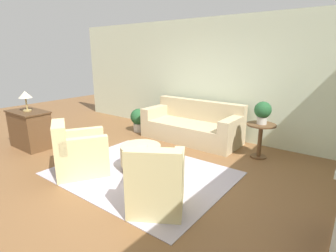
{
  "coord_description": "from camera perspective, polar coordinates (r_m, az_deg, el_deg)",
  "views": [
    {
      "loc": [
        2.84,
        -3.01,
        1.99
      ],
      "look_at": [
        0.15,
        0.55,
        0.75
      ],
      "focal_mm": 28.0,
      "sensor_mm": 36.0,
      "label": 1
    }
  ],
  "objects": [
    {
      "name": "potted_plant_on_side_table",
      "position": [
        5.27,
        19.92,
        3.04
      ],
      "size": [
        0.32,
        0.32,
        0.43
      ],
      "color": "beige",
      "rests_on": "side_table"
    },
    {
      "name": "potted_plant_floor",
      "position": [
        6.89,
        -6.42,
        1.6
      ],
      "size": [
        0.42,
        0.42,
        0.61
      ],
      "color": "beige",
      "rests_on": "ground_plane"
    },
    {
      "name": "rug",
      "position": [
        4.58,
        -5.74,
        -10.19
      ],
      "size": [
        2.89,
        2.21,
        0.01
      ],
      "color": "#BCB2C1",
      "rests_on": "ground_plane"
    },
    {
      "name": "wall_back",
      "position": [
        6.43,
        10.88,
        10.0
      ],
      "size": [
        9.34,
        0.12,
        2.8
      ],
      "color": "beige",
      "rests_on": "ground_plane"
    },
    {
      "name": "couch",
      "position": [
        6.22,
        5.27,
        -0.1
      ],
      "size": [
        2.3,
        0.98,
        0.9
      ],
      "color": "#C6B289",
      "rests_on": "ground_plane"
    },
    {
      "name": "ottoman_table",
      "position": [
        4.58,
        -5.96,
        -6.22
      ],
      "size": [
        0.7,
        0.7,
        0.46
      ],
      "color": "#C6B289",
      "rests_on": "rug"
    },
    {
      "name": "dresser",
      "position": [
        6.41,
        -27.83,
        -0.5
      ],
      "size": [
        0.97,
        0.56,
        0.81
      ],
      "color": "brown",
      "rests_on": "ground_plane"
    },
    {
      "name": "table_lamp",
      "position": [
        6.27,
        -28.65,
        5.81
      ],
      "size": [
        0.27,
        0.27,
        0.43
      ],
      "color": "tan",
      "rests_on": "dresser"
    },
    {
      "name": "armchair_left",
      "position": [
        4.69,
        -18.91,
        -5.67
      ],
      "size": [
        1.01,
        1.06,
        0.91
      ],
      "color": "beige",
      "rests_on": "rug"
    },
    {
      "name": "armchair_right",
      "position": [
        3.5,
        -2.42,
        -12.19
      ],
      "size": [
        1.01,
        1.06,
        0.91
      ],
      "color": "beige",
      "rests_on": "rug"
    },
    {
      "name": "side_table",
      "position": [
        5.38,
        19.47,
        -1.8
      ],
      "size": [
        0.55,
        0.55,
        0.68
      ],
      "color": "brown",
      "rests_on": "ground_plane"
    },
    {
      "name": "ground_plane",
      "position": [
        4.59,
        -5.74,
        -10.25
      ],
      "size": [
        16.0,
        16.0,
        0.0
      ],
      "primitive_type": "plane",
      "color": "brown"
    }
  ]
}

